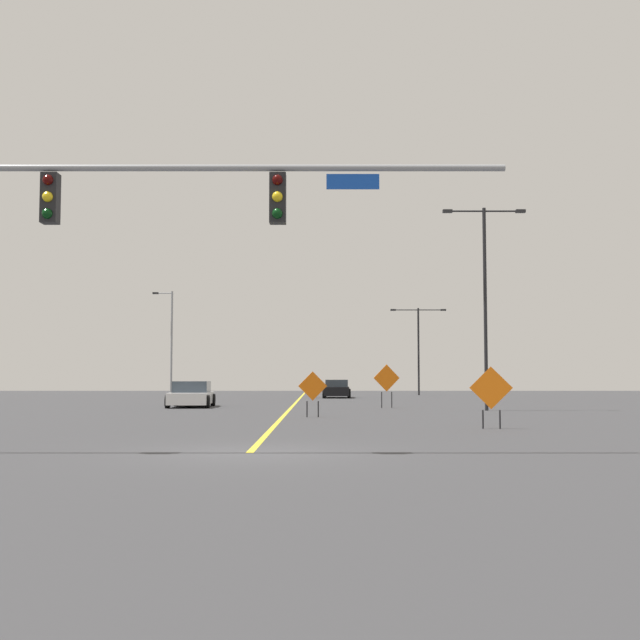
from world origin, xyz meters
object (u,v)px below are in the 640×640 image
(car_black_far, at_px, (340,389))
(construction_sign_left_lane, at_px, (494,390))
(construction_sign_right_shoulder, at_px, (316,389))
(car_white_approaching, at_px, (195,395))
(street_lamp_near_right, at_px, (422,342))
(traffic_signal_assembly, at_px, (63,217))
(street_lamp_near_left, at_px, (174,339))
(street_lamp_far_right, at_px, (488,291))
(construction_sign_left_shoulder, at_px, (390,380))

(car_black_far, bearing_deg, construction_sign_left_lane, -83.71)
(construction_sign_right_shoulder, height_order, construction_sign_left_lane, construction_sign_left_lane)
(construction_sign_left_lane, relative_size, car_white_approaching, 0.40)
(street_lamp_near_right, distance_m, car_black_far, 11.31)
(traffic_signal_assembly, xyz_separation_m, construction_sign_right_shoulder, (5.11, 14.70, -3.76))
(street_lamp_near_left, xyz_separation_m, street_lamp_far_right, (19.11, -25.33, 1.03))
(traffic_signal_assembly, xyz_separation_m, construction_sign_left_shoulder, (8.69, 23.79, -3.48))
(street_lamp_near_right, relative_size, street_lamp_far_right, 0.77)
(traffic_signal_assembly, distance_m, construction_sign_right_shoulder, 16.02)
(construction_sign_right_shoulder, relative_size, construction_sign_left_shoulder, 0.81)
(traffic_signal_assembly, xyz_separation_m, street_lamp_far_right, (12.99, 20.69, 0.62))
(street_lamp_far_right, relative_size, car_white_approaching, 2.03)
(traffic_signal_assembly, height_order, street_lamp_near_left, street_lamp_near_left)
(street_lamp_far_right, bearing_deg, street_lamp_near_left, 127.03)
(construction_sign_right_shoulder, bearing_deg, car_white_approaching, 121.16)
(street_lamp_far_right, height_order, car_white_approaching, street_lamp_far_right)
(construction_sign_right_shoulder, height_order, car_white_approaching, construction_sign_right_shoulder)
(street_lamp_near_left, height_order, construction_sign_left_lane, street_lamp_near_left)
(construction_sign_right_shoulder, bearing_deg, street_lamp_far_right, 37.22)
(traffic_signal_assembly, relative_size, street_lamp_near_right, 1.98)
(construction_sign_left_shoulder, height_order, car_black_far, construction_sign_left_shoulder)
(street_lamp_near_right, bearing_deg, street_lamp_far_right, -91.08)
(street_lamp_near_left, bearing_deg, traffic_signal_assembly, -82.43)
(street_lamp_near_right, height_order, car_black_far, street_lamp_near_right)
(car_black_far, height_order, car_white_approaching, car_black_far)
(construction_sign_right_shoulder, bearing_deg, street_lamp_near_right, 76.91)
(construction_sign_left_shoulder, xyz_separation_m, construction_sign_left_lane, (1.81, -16.07, -0.23))
(street_lamp_near_right, distance_m, street_lamp_far_right, 30.37)
(street_lamp_near_left, height_order, construction_sign_left_shoulder, street_lamp_near_left)
(street_lamp_far_right, height_order, construction_sign_left_lane, street_lamp_far_right)
(construction_sign_left_lane, height_order, car_black_far, construction_sign_left_lane)
(traffic_signal_assembly, distance_m, street_lamp_near_left, 46.42)
(construction_sign_right_shoulder, distance_m, car_white_approaching, 12.13)
(street_lamp_near_left, xyz_separation_m, street_lamp_near_right, (19.68, 5.02, -0.03))
(construction_sign_left_shoulder, bearing_deg, car_black_far, 96.17)
(car_black_far, bearing_deg, construction_sign_left_shoulder, -83.83)
(construction_sign_right_shoulder, bearing_deg, car_black_far, 86.95)
(street_lamp_far_right, relative_size, construction_sign_left_lane, 5.04)
(street_lamp_near_right, xyz_separation_m, street_lamp_far_right, (-0.57, -30.34, 1.05))
(street_lamp_near_left, relative_size, street_lamp_far_right, 0.87)
(construction_sign_left_lane, bearing_deg, traffic_signal_assembly, -143.70)
(street_lamp_near_left, relative_size, car_black_far, 1.79)
(car_black_far, distance_m, car_white_approaching, 19.49)
(street_lamp_near_left, xyz_separation_m, construction_sign_left_shoulder, (14.80, -22.23, -3.07))
(construction_sign_left_lane, bearing_deg, construction_sign_right_shoulder, 127.61)
(construction_sign_left_shoulder, relative_size, car_white_approaching, 0.47)
(car_white_approaching, bearing_deg, street_lamp_near_left, 103.31)
(street_lamp_far_right, xyz_separation_m, construction_sign_left_shoulder, (-4.30, 3.10, -4.10))
(street_lamp_far_right, height_order, construction_sign_right_shoulder, street_lamp_far_right)
(construction_sign_left_shoulder, relative_size, construction_sign_left_lane, 1.16)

